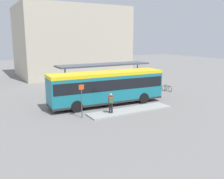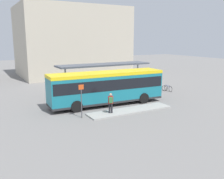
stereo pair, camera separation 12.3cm
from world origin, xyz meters
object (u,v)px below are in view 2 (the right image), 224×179
Objects in this scene: bicycle_blue at (168,88)px; bicycle_white at (161,87)px; city_bus at (107,86)px; bicycle_yellow at (154,86)px; platform_sign at (81,100)px; pedestrian_waiting at (111,102)px; bicycle_red at (157,87)px.

bicycle_white is (-0.46, 0.79, 0.01)m from bicycle_blue.
city_bus is 7.60× the size of bicycle_yellow.
pedestrian_waiting is at bearing -7.36° from platform_sign.
bicycle_white is at bearing -176.08° from bicycle_yellow.
bicycle_blue is 2.40m from bicycle_yellow.
bicycle_white is 1.13× the size of bicycle_red.
city_bus reaches higher than bicycle_red.
pedestrian_waiting is 12.03m from bicycle_white.
bicycle_yellow reaches higher than bicycle_red.
bicycle_white is 14.21m from platform_sign.
bicycle_yellow is at bearing 15.45° from bicycle_blue.
bicycle_white reaches higher than bicycle_red.
bicycle_yellow is (9.38, 4.35, -1.57)m from city_bus.
pedestrian_waiting reaches higher than bicycle_blue.
bicycle_yellow is (-0.31, 2.38, -0.03)m from bicycle_blue.
bicycle_white is at bearing 19.51° from city_bus.
bicycle_white is (9.23, 2.76, -1.54)m from city_bus.
platform_sign is at bearing 127.50° from bicycle_yellow.
bicycle_yellow is at bearing 27.72° from city_bus.
bicycle_blue is at bearing -163.17° from bicycle_yellow.
city_bus is 6.63× the size of pedestrian_waiting.
city_bus is 3.41m from pedestrian_waiting.
city_bus is at bearing 109.42° from bicycle_blue.
bicycle_red is (9.25, 3.56, -1.58)m from city_bus.
bicycle_red is 14.56m from platform_sign.
bicycle_red is at bearing 23.50° from bicycle_blue.
pedestrian_waiting is 12.09m from bicycle_blue.
bicycle_yellow is at bearing 28.20° from platform_sign.
bicycle_blue is 14.36m from platform_sign.
pedestrian_waiting is 2.61m from platform_sign.
bicycle_yellow is 0.54× the size of platform_sign.
city_bus is 10.04m from bicycle_red.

